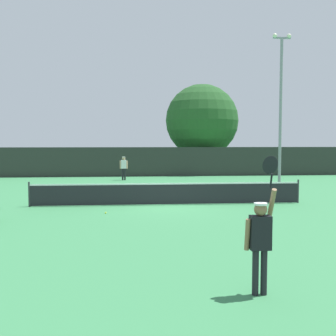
{
  "coord_description": "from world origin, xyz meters",
  "views": [
    {
      "loc": [
        -1.55,
        -17.86,
        2.84
      ],
      "look_at": [
        0.23,
        2.4,
        1.47
      ],
      "focal_mm": 43.48,
      "sensor_mm": 36.0,
      "label": 1
    }
  ],
  "objects_px": {
    "player_receiving": "(124,166)",
    "light_pole": "(281,101)",
    "parked_car_near": "(123,163)",
    "tennis_ball": "(106,213)",
    "large_tree": "(202,121)",
    "player_serving": "(261,234)"
  },
  "relations": [
    {
      "from": "large_tree",
      "to": "parked_car_near",
      "type": "xyz_separation_m",
      "value": [
        -6.97,
        2.14,
        -3.81
      ]
    },
    {
      "from": "tennis_ball",
      "to": "player_receiving",
      "type": "bearing_deg",
      "value": 88.19
    },
    {
      "from": "tennis_ball",
      "to": "light_pole",
      "type": "height_order",
      "value": "light_pole"
    },
    {
      "from": "player_serving",
      "to": "parked_car_near",
      "type": "height_order",
      "value": "player_serving"
    },
    {
      "from": "player_serving",
      "to": "large_tree",
      "type": "distance_m",
      "value": 28.83
    },
    {
      "from": "light_pole",
      "to": "player_receiving",
      "type": "bearing_deg",
      "value": 155.06
    },
    {
      "from": "player_receiving",
      "to": "tennis_ball",
      "type": "distance_m",
      "value": 13.59
    },
    {
      "from": "player_receiving",
      "to": "light_pole",
      "type": "xyz_separation_m",
      "value": [
        9.85,
        -4.58,
        4.26
      ]
    },
    {
      "from": "light_pole",
      "to": "large_tree",
      "type": "relative_size",
      "value": 1.21
    },
    {
      "from": "player_serving",
      "to": "tennis_ball",
      "type": "distance_m",
      "value": 9.36
    },
    {
      "from": "player_serving",
      "to": "tennis_ball",
      "type": "relative_size",
      "value": 37.73
    },
    {
      "from": "light_pole",
      "to": "parked_car_near",
      "type": "bearing_deg",
      "value": 128.05
    },
    {
      "from": "player_serving",
      "to": "tennis_ball",
      "type": "height_order",
      "value": "player_serving"
    },
    {
      "from": "player_serving",
      "to": "large_tree",
      "type": "height_order",
      "value": "large_tree"
    },
    {
      "from": "tennis_ball",
      "to": "large_tree",
      "type": "distance_m",
      "value": 21.47
    },
    {
      "from": "player_serving",
      "to": "light_pole",
      "type": "bearing_deg",
      "value": 68.64
    },
    {
      "from": "player_receiving",
      "to": "parked_car_near",
      "type": "relative_size",
      "value": 0.39
    },
    {
      "from": "parked_car_near",
      "to": "light_pole",
      "type": "bearing_deg",
      "value": -55.36
    },
    {
      "from": "tennis_ball",
      "to": "large_tree",
      "type": "relative_size",
      "value": 0.01
    },
    {
      "from": "parked_car_near",
      "to": "tennis_ball",
      "type": "bearing_deg",
      "value": -93.92
    },
    {
      "from": "player_serving",
      "to": "light_pole",
      "type": "height_order",
      "value": "light_pole"
    },
    {
      "from": "player_receiving",
      "to": "player_serving",
      "type": "bearing_deg",
      "value": 97.58
    }
  ]
}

